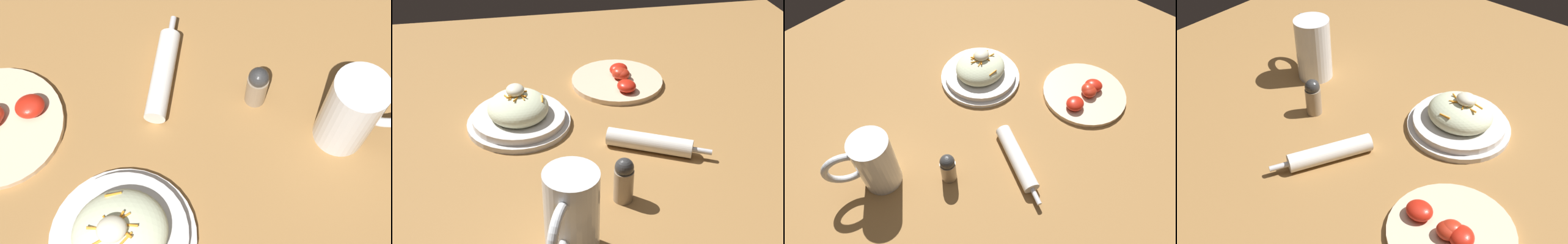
{
  "view_description": "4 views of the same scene",
  "coord_description": "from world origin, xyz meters",
  "views": [
    {
      "loc": [
        0.06,
        0.35,
        0.75
      ],
      "look_at": [
        -0.05,
        0.03,
        0.08
      ],
      "focal_mm": 48.29,
      "sensor_mm": 36.0,
      "label": 1
    },
    {
      "loc": [
        -0.82,
        0.17,
        0.58
      ],
      "look_at": [
        -0.05,
        0.03,
        0.08
      ],
      "focal_mm": 48.35,
      "sensor_mm": 36.0,
      "label": 2
    },
    {
      "loc": [
        -0.38,
        -0.3,
        0.68
      ],
      "look_at": [
        -0.05,
        0.01,
        0.06
      ],
      "focal_mm": 31.4,
      "sensor_mm": 36.0,
      "label": 3
    },
    {
      "loc": [
        0.46,
        -0.56,
        0.64
      ],
      "look_at": [
        -0.0,
        -0.02,
        0.06
      ],
      "focal_mm": 44.7,
      "sensor_mm": 36.0,
      "label": 4
    }
  ],
  "objects": [
    {
      "name": "ground_plane",
      "position": [
        0.0,
        0.0,
        0.0
      ],
      "size": [
        1.43,
        1.43,
        0.0
      ],
      "primitive_type": "plane",
      "color": "#9E703D"
    },
    {
      "name": "tomato_plate",
      "position": [
        0.23,
        -0.1,
        0.01
      ],
      "size": [
        0.21,
        0.21,
        0.04
      ],
      "color": "beige",
      "rests_on": "ground_plane"
    },
    {
      "name": "beer_mug",
      "position": [
        -0.27,
        0.09,
        0.07
      ],
      "size": [
        0.14,
        0.09,
        0.14
      ],
      "color": "white",
      "rests_on": "ground_plane"
    },
    {
      "name": "salad_plate",
      "position": [
        0.1,
        0.14,
        0.03
      ],
      "size": [
        0.21,
        0.21,
        0.09
      ],
      "color": "silver",
      "rests_on": "ground_plane"
    },
    {
      "name": "salt_shaker",
      "position": [
        -0.17,
        -0.01,
        0.04
      ],
      "size": [
        0.03,
        0.03,
        0.08
      ],
      "color": "gray",
      "rests_on": "ground_plane"
    },
    {
      "name": "napkin_roll",
      "position": [
        -0.04,
        -0.1,
        0.02
      ],
      "size": [
        0.11,
        0.19,
        0.03
      ],
      "color": "white",
      "rests_on": "ground_plane"
    }
  ]
}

